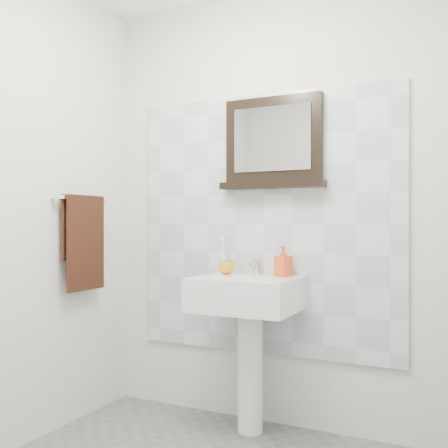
# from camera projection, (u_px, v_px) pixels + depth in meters

# --- Properties ---
(back_wall) EXTENTS (2.00, 0.01, 2.50)m
(back_wall) POSITION_uv_depth(u_px,v_px,m) (265.00, 207.00, 3.05)
(back_wall) COLOR silver
(back_wall) RESTS_ON ground
(right_wall) EXTENTS (0.01, 2.20, 2.50)m
(right_wall) POSITION_uv_depth(u_px,v_px,m) (433.00, 192.00, 1.62)
(right_wall) COLOR silver
(right_wall) RESTS_ON ground
(splashback) EXTENTS (1.60, 0.02, 1.50)m
(splashback) POSITION_uv_depth(u_px,v_px,m) (264.00, 224.00, 3.04)
(splashback) COLOR silver
(splashback) RESTS_ON back_wall
(pedestal_sink) EXTENTS (0.55, 0.44, 0.96)m
(pedestal_sink) POSITION_uv_depth(u_px,v_px,m) (247.00, 311.00, 2.85)
(pedestal_sink) COLOR white
(pedestal_sink) RESTS_ON ground
(toothbrush_cup) EXTENTS (0.11, 0.11, 0.08)m
(toothbrush_cup) POSITION_uv_depth(u_px,v_px,m) (226.00, 267.00, 3.02)
(toothbrush_cup) COLOR orange
(toothbrush_cup) RESTS_ON pedestal_sink
(toothbrushes) EXTENTS (0.05, 0.04, 0.21)m
(toothbrushes) POSITION_uv_depth(u_px,v_px,m) (226.00, 253.00, 3.02)
(toothbrushes) COLOR white
(toothbrushes) RESTS_ON toothbrush_cup
(soap_dispenser) EXTENTS (0.10, 0.10, 0.17)m
(soap_dispenser) POSITION_uv_depth(u_px,v_px,m) (283.00, 261.00, 2.90)
(soap_dispenser) COLOR red
(soap_dispenser) RESTS_ON pedestal_sink
(framed_mirror) EXTENTS (0.61, 0.11, 0.52)m
(framed_mirror) POSITION_uv_depth(u_px,v_px,m) (273.00, 145.00, 2.98)
(framed_mirror) COLOR black
(framed_mirror) RESTS_ON back_wall
(towel_bar) EXTENTS (0.07, 0.40, 0.03)m
(towel_bar) POSITION_uv_depth(u_px,v_px,m) (83.00, 199.00, 3.04)
(towel_bar) COLOR silver
(towel_bar) RESTS_ON left_wall
(hand_towel) EXTENTS (0.06, 0.30, 0.55)m
(hand_towel) POSITION_uv_depth(u_px,v_px,m) (84.00, 235.00, 3.04)
(hand_towel) COLOR black
(hand_towel) RESTS_ON towel_bar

